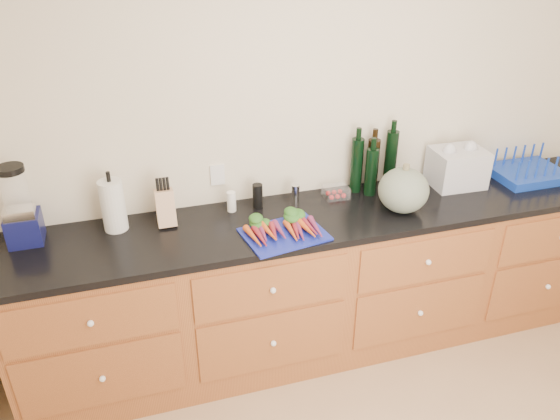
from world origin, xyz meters
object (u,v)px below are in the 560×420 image
object	(u,v)px
dish_rack	(528,171)
carrots	(282,226)
cutting_board	(284,234)
squash	(403,190)
knife_block	(165,208)
tomato_box	(336,192)
paper_towel	(113,206)
blender_appliance	(20,210)

from	to	relation	value
dish_rack	carrots	bearing A→B (deg)	-173.14
carrots	dish_rack	bearing A→B (deg)	6.86
cutting_board	dish_rack	bearing A→B (deg)	8.05
carrots	squash	bearing A→B (deg)	2.79
knife_block	dish_rack	world-z (taller)	knife_block
cutting_board	dish_rack	size ratio (longest dim) A/B	0.96
cutting_board	tomato_box	bearing A→B (deg)	38.03
squash	dish_rack	bearing A→B (deg)	9.80
knife_block	carrots	bearing A→B (deg)	-24.62
squash	paper_towel	xyz separation A→B (m)	(-1.56, 0.25, 0.01)
carrots	cutting_board	bearing A→B (deg)	-90.00
tomato_box	knife_block	bearing A→B (deg)	-178.28
cutting_board	blender_appliance	distance (m)	1.34
blender_appliance	tomato_box	world-z (taller)	blender_appliance
knife_block	dish_rack	bearing A→B (deg)	-1.51
carrots	squash	xyz separation A→B (m)	(0.72, 0.04, 0.09)
cutting_board	tomato_box	xyz separation A→B (m)	(0.42, 0.33, 0.03)
squash	paper_towel	bearing A→B (deg)	170.93
paper_towel	knife_block	distance (m)	0.27
cutting_board	paper_towel	size ratio (longest dim) A/B	1.48
squash	paper_towel	distance (m)	1.58
cutting_board	paper_towel	world-z (taller)	paper_towel
squash	carrots	bearing A→B (deg)	-177.21
cutting_board	knife_block	world-z (taller)	knife_block
paper_towel	knife_block	xyz separation A→B (m)	(0.26, -0.02, -0.04)
knife_block	dish_rack	xyz separation A→B (m)	(2.27, -0.06, -0.06)
tomato_box	dish_rack	world-z (taller)	dish_rack
cutting_board	dish_rack	distance (m)	1.71
carrots	dish_rack	world-z (taller)	dish_rack
squash	tomato_box	distance (m)	0.40
tomato_box	paper_towel	bearing A→B (deg)	-179.55
knife_block	blender_appliance	bearing A→B (deg)	178.57
blender_appliance	carrots	bearing A→B (deg)	-12.37
carrots	paper_towel	world-z (taller)	paper_towel
blender_appliance	dish_rack	world-z (taller)	blender_appliance
blender_appliance	tomato_box	size ratio (longest dim) A/B	2.97
squash	dish_rack	size ratio (longest dim) A/B	0.65
blender_appliance	paper_towel	size ratio (longest dim) A/B	1.50
cutting_board	carrots	size ratio (longest dim) A/B	1.12
carrots	dish_rack	xyz separation A→B (m)	(1.70, 0.20, 0.01)
carrots	blender_appliance	bearing A→B (deg)	167.63
knife_block	tomato_box	distance (m)	1.00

